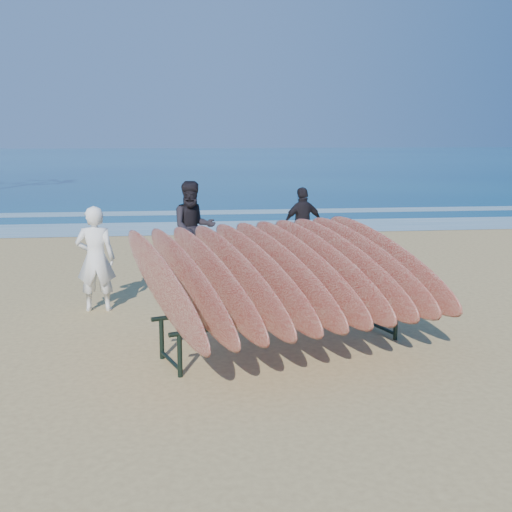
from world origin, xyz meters
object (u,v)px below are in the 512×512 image
object	(u,v)px
surfboard_rack	(284,272)
person_white	(96,259)
person_dark_a	(193,228)
person_dark_b	(303,224)

from	to	relation	value
surfboard_rack	person_white	distance (m)	3.28
person_dark_a	person_dark_b	xyz separation A→B (m)	(2.31, 1.06, -0.11)
person_white	person_dark_b	size ratio (longest dim) A/B	1.03
person_white	person_dark_a	distance (m)	2.83
surfboard_rack	person_dark_b	size ratio (longest dim) A/B	2.58
surfboard_rack	person_dark_a	world-z (taller)	person_dark_a
surfboard_rack	person_dark_a	distance (m)	4.59
person_white	surfboard_rack	bearing A→B (deg)	140.89
person_dark_a	person_white	bearing A→B (deg)	-134.69
person_white	person_dark_b	distance (m)	5.15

